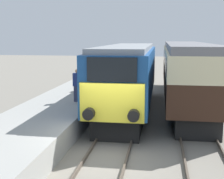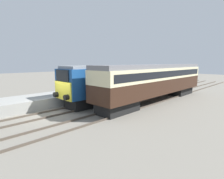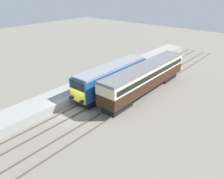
% 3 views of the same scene
% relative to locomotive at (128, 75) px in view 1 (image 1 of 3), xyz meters
% --- Properties ---
extents(ground_plane, '(120.00, 120.00, 0.00)m').
position_rel_locomotive_xyz_m(ground_plane, '(0.00, -7.12, -2.08)').
color(ground_plane, slate).
extents(platform_left, '(3.50, 50.00, 0.93)m').
position_rel_locomotive_xyz_m(platform_left, '(-3.30, 0.88, -1.62)').
color(platform_left, gray).
rests_on(platform_left, ground_plane).
extents(rails_near_track, '(1.51, 60.00, 0.14)m').
position_rel_locomotive_xyz_m(rails_near_track, '(0.00, -2.12, -2.01)').
color(rails_near_track, '#4C4238').
rests_on(rails_near_track, ground_plane).
extents(rails_far_track, '(1.50, 60.00, 0.14)m').
position_rel_locomotive_xyz_m(rails_far_track, '(3.40, -2.12, -2.01)').
color(rails_far_track, '#4C4238').
rests_on(rails_far_track, ground_plane).
extents(locomotive, '(2.70, 12.48, 3.77)m').
position_rel_locomotive_xyz_m(locomotive, '(0.00, 0.00, 0.00)').
color(locomotive, black).
rests_on(locomotive, ground_plane).
extents(passenger_carriage, '(2.75, 16.19, 3.86)m').
position_rel_locomotive_xyz_m(passenger_carriage, '(3.40, 2.88, 0.25)').
color(passenger_carriage, black).
rests_on(passenger_carriage, ground_plane).
extents(person_on_platform, '(0.44, 0.26, 1.69)m').
position_rel_locomotive_xyz_m(person_on_platform, '(-2.41, -2.09, -0.31)').
color(person_on_platform, '#2D334C').
rests_on(person_on_platform, platform_left).
extents(luggage_crate, '(0.70, 0.56, 0.60)m').
position_rel_locomotive_xyz_m(luggage_crate, '(-2.77, 1.03, -0.85)').
color(luggage_crate, '#4C4C51').
rests_on(luggage_crate, platform_left).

